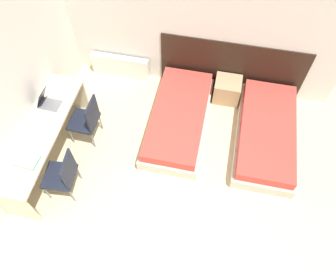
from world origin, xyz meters
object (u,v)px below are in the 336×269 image
at_px(nightstand, 227,90).
at_px(laptop, 47,102).
at_px(chair_near_notebook, 63,174).
at_px(bed_near_door, 266,133).
at_px(chair_near_laptop, 87,119).
at_px(bed_near_window, 178,119).

height_order(nightstand, laptop, laptop).
bearing_deg(chair_near_notebook, bed_near_door, 23.05).
xyz_separation_m(nightstand, laptop, (-2.65, -1.36, 0.61)).
relative_size(bed_near_door, chair_near_laptop, 2.20).
xyz_separation_m(bed_near_window, bed_near_door, (1.47, 0.00, 0.00)).
distance_m(bed_near_window, chair_near_laptop, 1.51).
bearing_deg(nightstand, chair_near_notebook, -132.50).
distance_m(nightstand, laptop, 3.04).
xyz_separation_m(nightstand, chair_near_notebook, (-2.11, -2.31, 0.27)).
bearing_deg(laptop, nightstand, 29.37).
bearing_deg(chair_near_notebook, bed_near_window, 42.70).
height_order(bed_near_window, chair_near_laptop, chair_near_laptop).
xyz_separation_m(bed_near_door, laptop, (-3.38, -0.57, 0.64)).
bearing_deg(bed_near_door, chair_near_laptop, -169.40).
bearing_deg(bed_near_door, nightstand, 132.96).
bearing_deg(chair_near_laptop, bed_near_door, 11.44).
xyz_separation_m(bed_near_window, nightstand, (0.73, 0.79, 0.03)).
bearing_deg(laptop, chair_near_laptop, 6.69).
bearing_deg(chair_near_notebook, nightstand, 42.46).
xyz_separation_m(bed_near_window, laptop, (-1.92, -0.57, 0.64)).
bearing_deg(nightstand, bed_near_door, -47.04).
relative_size(bed_near_door, laptop, 6.19).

